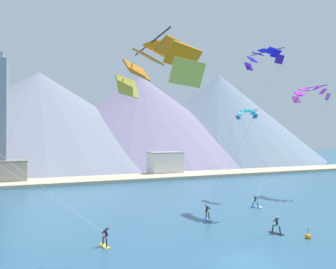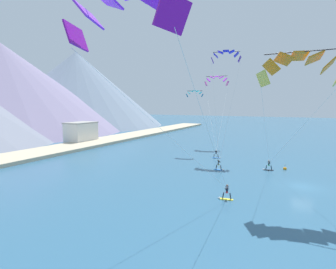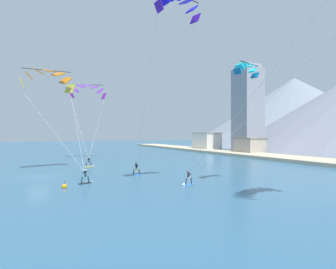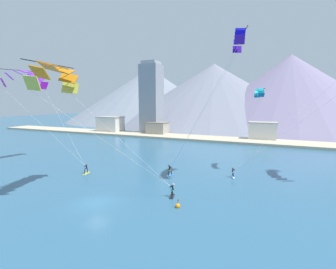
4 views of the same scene
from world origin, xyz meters
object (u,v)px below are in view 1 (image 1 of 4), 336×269
(race_marker_buoy, at_px, (308,237))
(kitesurfer_far_left, at_px, (257,204))
(kitesurfer_near_lead, at_px, (275,228))
(parafoil_kite_mid_center, at_px, (263,57))
(parafoil_kite_far_left, at_px, (311,93))
(parafoil_kite_near_lead, at_px, (158,64))
(kitesurfer_near_trail, at_px, (104,240))
(kitesurfer_mid_center, at_px, (208,215))
(parafoil_kite_distant_high_outer, at_px, (247,113))

(race_marker_buoy, bearing_deg, kitesurfer_far_left, 71.47)
(kitesurfer_near_lead, xyz_separation_m, race_marker_buoy, (1.66, -2.56, -0.35))
(parafoil_kite_mid_center, height_order, parafoil_kite_far_left, parafoil_kite_mid_center)
(parafoil_kite_near_lead, xyz_separation_m, parafoil_kite_mid_center, (19.76, 12.56, 5.22))
(kitesurfer_near_trail, bearing_deg, parafoil_kite_far_left, 17.64)
(kitesurfer_near_lead, distance_m, parafoil_kite_far_left, 29.91)
(kitesurfer_far_left, xyz_separation_m, parafoil_kite_mid_center, (0.14, -1.22, 19.28))
(kitesurfer_mid_center, distance_m, parafoil_kite_far_left, 29.82)
(kitesurfer_near_trail, height_order, kitesurfer_mid_center, kitesurfer_mid_center)
(kitesurfer_near_trail, bearing_deg, parafoil_kite_distant_high_outer, 27.68)
(kitesurfer_near_trail, bearing_deg, parafoil_kite_mid_center, 14.77)
(kitesurfer_far_left, relative_size, parafoil_kite_near_lead, 0.11)
(kitesurfer_near_lead, height_order, race_marker_buoy, kitesurfer_near_lead)
(kitesurfer_near_lead, bearing_deg, kitesurfer_mid_center, 115.96)
(kitesurfer_near_lead, bearing_deg, kitesurfer_far_left, 59.56)
(parafoil_kite_far_left, bearing_deg, kitesurfer_near_trail, -162.36)
(kitesurfer_near_trail, height_order, parafoil_kite_mid_center, parafoil_kite_mid_center)
(kitesurfer_near_lead, bearing_deg, race_marker_buoy, -57.03)
(parafoil_kite_near_lead, height_order, parafoil_kite_far_left, parafoil_kite_far_left)
(kitesurfer_mid_center, height_order, parafoil_kite_near_lead, parafoil_kite_near_lead)
(kitesurfer_far_left, bearing_deg, race_marker_buoy, -108.53)
(parafoil_kite_distant_high_outer, bearing_deg, kitesurfer_far_left, -116.03)
(kitesurfer_near_trail, height_order, kitesurfer_far_left, kitesurfer_near_trail)
(kitesurfer_mid_center, xyz_separation_m, parafoil_kite_near_lead, (-10.38, -10.77, 13.96))
(kitesurfer_mid_center, height_order, kitesurfer_far_left, kitesurfer_mid_center)
(parafoil_kite_near_lead, xyz_separation_m, race_marker_buoy, (15.42, 1.26, -14.35))
(parafoil_kite_near_lead, bearing_deg, kitesurfer_near_lead, 15.51)
(parafoil_kite_mid_center, bearing_deg, parafoil_kite_distant_high_outer, 68.89)
(kitesurfer_near_trail, distance_m, parafoil_kite_mid_center, 29.82)
(parafoil_kite_far_left, bearing_deg, parafoil_kite_near_lead, -151.81)
(kitesurfer_mid_center, relative_size, kitesurfer_far_left, 1.01)
(kitesurfer_far_left, relative_size, race_marker_buoy, 1.75)
(parafoil_kite_near_lead, bearing_deg, parafoil_kite_mid_center, 32.44)
(parafoil_kite_near_lead, bearing_deg, kitesurfer_mid_center, 46.05)
(parafoil_kite_distant_high_outer, bearing_deg, parafoil_kite_mid_center, -111.11)
(kitesurfer_far_left, height_order, parafoil_kite_far_left, parafoil_kite_far_left)
(race_marker_buoy, bearing_deg, parafoil_kite_near_lead, -175.32)
(kitesurfer_near_lead, relative_size, kitesurfer_far_left, 1.00)
(parafoil_kite_mid_center, xyz_separation_m, race_marker_buoy, (-4.34, -11.30, -19.57))
(parafoil_kite_mid_center, height_order, race_marker_buoy, parafoil_kite_mid_center)
(kitesurfer_near_lead, relative_size, kitesurfer_near_trail, 1.00)
(kitesurfer_mid_center, distance_m, parafoil_kite_mid_center, 21.42)
(parafoil_kite_mid_center, distance_m, race_marker_buoy, 23.01)
(parafoil_kite_far_left, distance_m, parafoil_kite_distant_high_outer, 12.38)
(parafoil_kite_far_left, distance_m, race_marker_buoy, 30.36)
(kitesurfer_mid_center, bearing_deg, parafoil_kite_mid_center, 10.83)
(parafoil_kite_near_lead, height_order, parafoil_kite_distant_high_outer, parafoil_kite_near_lead)
(kitesurfer_far_left, height_order, race_marker_buoy, kitesurfer_far_left)
(kitesurfer_mid_center, distance_m, kitesurfer_far_left, 9.72)
(kitesurfer_mid_center, bearing_deg, kitesurfer_far_left, 18.06)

